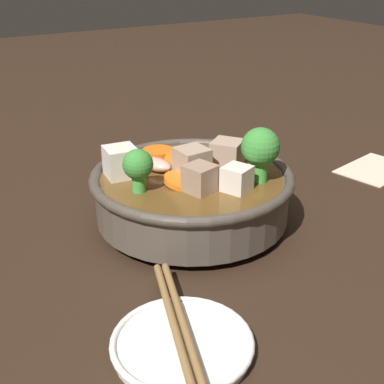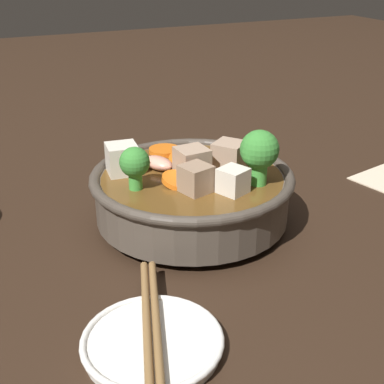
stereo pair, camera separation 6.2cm
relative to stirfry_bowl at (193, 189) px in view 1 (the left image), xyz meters
The scene contains 5 objects.
ground_plane 0.04m from the stirfry_bowl, 63.79° to the right, with size 3.00×3.00×0.00m, color black.
stirfry_bowl is the anchor object (origin of this frame).
side_saucer 0.23m from the stirfry_bowl, 56.62° to the left, with size 0.12×0.12×0.01m.
napkin 0.32m from the stirfry_bowl, behind, with size 0.12×0.10×0.00m.
chopsticks_pair 0.22m from the stirfry_bowl, 56.62° to the left, with size 0.08×0.20×0.01m.
Camera 1 is at (0.29, 0.48, 0.31)m, focal length 50.00 mm.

